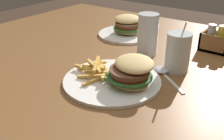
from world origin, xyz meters
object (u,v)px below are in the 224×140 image
object	(u,v)px
meal_plate_near	(121,75)
beer_glass	(148,35)
juice_glass	(178,53)
meal_plate_far	(127,29)
condiment_caddy	(215,41)
spoon	(162,71)

from	to	relation	value
meal_plate_near	beer_glass	size ratio (longest dim) A/B	1.92
beer_glass	juice_glass	world-z (taller)	juice_glass
meal_plate_far	condiment_caddy	xyz separation A→B (m)	(0.39, 0.05, 0.01)
condiment_caddy	spoon	bearing A→B (deg)	-104.03
meal_plate_near	meal_plate_far	size ratio (longest dim) A/B	1.15
juice_glass	condiment_caddy	size ratio (longest dim) A/B	1.62
beer_glass	spoon	size ratio (longest dim) A/B	1.00
condiment_caddy	meal_plate_far	bearing A→B (deg)	-173.28
juice_glass	meal_plate_far	distance (m)	0.40
beer_glass	condiment_caddy	size ratio (longest dim) A/B	1.45
meal_plate_near	condiment_caddy	distance (m)	0.47
meal_plate_near	spoon	xyz separation A→B (m)	(0.07, 0.14, -0.02)
juice_glass	spoon	bearing A→B (deg)	-121.42
meal_plate_near	condiment_caddy	world-z (taller)	condiment_caddy
spoon	juice_glass	bearing A→B (deg)	-83.58
meal_plate_far	meal_plate_near	bearing A→B (deg)	-58.73
beer_glass	juice_glass	bearing A→B (deg)	-23.63
spoon	meal_plate_far	size ratio (longest dim) A/B	0.60
beer_glass	spoon	distance (m)	0.18
juice_glass	condiment_caddy	distance (m)	0.26
meal_plate_near	spoon	world-z (taller)	meal_plate_near
spoon	meal_plate_far	world-z (taller)	meal_plate_far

